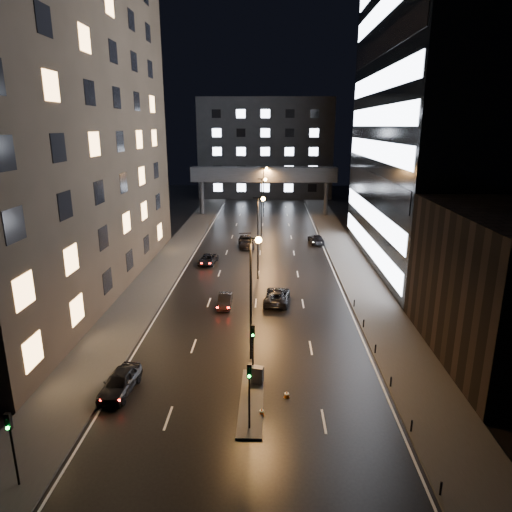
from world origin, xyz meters
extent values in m
plane|color=black|center=(0.00, 40.00, 0.00)|extent=(160.00, 160.00, 0.00)
cube|color=#383533|center=(-12.50, 35.00, 0.07)|extent=(5.00, 110.00, 0.15)
cube|color=#383533|center=(12.50, 35.00, 0.07)|extent=(5.00, 110.00, 0.15)
cube|color=#2D2319|center=(-22.50, 24.00, 20.00)|extent=(15.00, 48.00, 40.00)
cube|color=black|center=(20.00, 9.00, 6.00)|extent=(10.00, 18.00, 12.00)
cube|color=black|center=(25.00, 36.00, 22.50)|extent=(20.00, 36.00, 45.00)
cube|color=#333335|center=(0.00, 98.00, 12.50)|extent=(34.00, 14.00, 25.00)
cube|color=#333335|center=(0.00, 70.00, 8.50)|extent=(30.00, 3.00, 3.00)
cylinder|color=#333335|center=(-13.00, 70.00, 3.50)|extent=(0.80, 0.80, 7.00)
cylinder|color=#333335|center=(13.00, 70.00, 3.50)|extent=(0.80, 0.80, 7.00)
cube|color=#383533|center=(0.30, 2.00, 0.07)|extent=(1.60, 8.00, 0.15)
cylinder|color=black|center=(0.30, 4.50, 1.90)|extent=(0.12, 0.12, 3.50)
cube|color=black|center=(0.30, 4.50, 4.10)|extent=(0.28, 0.22, 0.90)
sphere|color=#0CFF33|center=(0.30, 4.36, 3.82)|extent=(0.18, 0.18, 0.18)
cylinder|color=black|center=(0.30, -1.00, 1.90)|extent=(0.12, 0.12, 3.50)
cube|color=black|center=(0.30, -1.00, 4.10)|extent=(0.28, 0.22, 0.90)
sphere|color=#0CFF33|center=(0.30, -1.14, 3.82)|extent=(0.18, 0.18, 0.18)
cylinder|color=black|center=(-11.50, -6.00, 1.75)|extent=(0.12, 0.12, 3.50)
cube|color=black|center=(-11.50, -6.00, 3.95)|extent=(0.28, 0.22, 0.90)
sphere|color=#0CFF33|center=(-11.50, -6.14, 3.67)|extent=(0.18, 0.18, 0.18)
cylinder|color=black|center=(10.20, -6.00, 0.45)|extent=(0.12, 0.12, 0.90)
cylinder|color=black|center=(10.20, -1.00, 0.45)|extent=(0.12, 0.12, 0.90)
cylinder|color=black|center=(10.20, 4.00, 0.45)|extent=(0.12, 0.12, 0.90)
cylinder|color=black|center=(10.20, 9.00, 0.45)|extent=(0.12, 0.12, 0.90)
cylinder|color=black|center=(10.20, 14.00, 0.45)|extent=(0.12, 0.12, 0.90)
cylinder|color=black|center=(10.20, 19.00, 0.45)|extent=(0.12, 0.12, 0.90)
cylinder|color=black|center=(0.00, 8.00, 5.00)|extent=(0.18, 0.18, 10.00)
cylinder|color=black|center=(0.00, 8.00, 10.00)|extent=(1.20, 0.12, 0.12)
sphere|color=#FF9E38|center=(0.60, 8.00, 9.90)|extent=(0.50, 0.50, 0.50)
cylinder|color=black|center=(0.00, 28.00, 5.00)|extent=(0.18, 0.18, 10.00)
cylinder|color=black|center=(0.00, 28.00, 10.00)|extent=(1.20, 0.12, 0.12)
sphere|color=#FF9E38|center=(0.60, 28.00, 9.90)|extent=(0.50, 0.50, 0.50)
cylinder|color=black|center=(0.00, 48.00, 5.00)|extent=(0.18, 0.18, 10.00)
cylinder|color=black|center=(0.00, 48.00, 10.00)|extent=(1.20, 0.12, 0.12)
sphere|color=#FF9E38|center=(0.60, 48.00, 9.90)|extent=(0.50, 0.50, 0.50)
cylinder|color=black|center=(0.00, 68.00, 5.00)|extent=(0.18, 0.18, 10.00)
cylinder|color=black|center=(0.00, 68.00, 10.00)|extent=(1.20, 0.12, 0.12)
sphere|color=#FF9E38|center=(0.60, 68.00, 9.90)|extent=(0.50, 0.50, 0.50)
imported|color=black|center=(-9.00, 2.89, 0.80)|extent=(2.30, 4.82, 1.59)
imported|color=black|center=(-3.18, 19.01, 0.64)|extent=(1.40, 3.89, 1.28)
imported|color=black|center=(-7.01, 34.08, 0.64)|extent=(2.61, 4.79, 1.27)
imported|color=black|center=(-2.30, 43.55, 0.81)|extent=(2.91, 5.83, 1.63)
imported|color=black|center=(2.25, 20.27, 0.75)|extent=(3.01, 5.62, 1.50)
imported|color=black|center=(8.80, 45.86, 0.73)|extent=(2.55, 5.20, 1.45)
cube|color=#4D4D4F|center=(0.63, 4.18, 0.78)|extent=(0.97, 0.75, 1.27)
cone|color=orange|center=(2.72, 2.62, 0.23)|extent=(0.53, 0.53, 0.46)
cone|color=#F5560C|center=(1.03, 0.48, 0.28)|extent=(0.41, 0.41, 0.55)
camera|label=1|loc=(1.49, -25.16, 18.13)|focal=32.00mm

